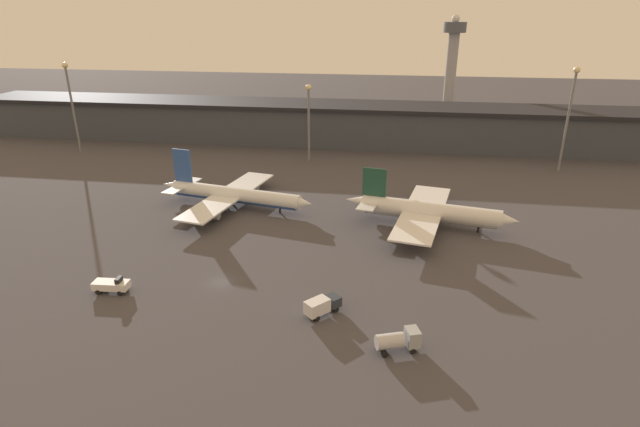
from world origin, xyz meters
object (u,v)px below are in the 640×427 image
Objects in this scene: airplane_0 at (233,195)px; service_vehicle_0 at (398,340)px; service_vehicle_2 at (112,285)px; airplane_1 at (427,211)px; control_tower at (452,60)px; service_vehicle_1 at (322,305)px.

airplane_0 is 62.86m from service_vehicle_0.
service_vehicle_0 is (39.22, -49.11, -1.27)m from airplane_0.
airplane_1 is at bearing 30.54° from service_vehicle_2.
airplane_1 is 118.66m from control_tower.
service_vehicle_1 is at bearing -101.43° from control_tower.
service_vehicle_0 is 47.89m from service_vehicle_2.
airplane_1 is 64.04m from service_vehicle_2.
airplane_1 is 5.76× the size of service_vehicle_0.
control_tower is (66.47, 151.93, 23.07)m from service_vehicle_2.
airplane_1 is at bearing -96.63° from control_tower.
service_vehicle_0 is (-5.86, -44.44, -1.60)m from airplane_1.
service_vehicle_2 is (-7.90, -40.59, -1.73)m from airplane_0.
airplane_0 is 1.07× the size of airplane_1.
control_tower reaches higher than service_vehicle_0.
airplane_1 reaches higher than service_vehicle_2.
airplane_0 is 41.39m from service_vehicle_2.
service_vehicle_1 is (27.58, -41.92, -1.41)m from airplane_0.
service_vehicle_0 is at bearing -86.64° from airplane_1.
airplane_1 is at bearing 4.96° from airplane_0.
service_vehicle_2 is at bearing -90.15° from airplane_0.
control_tower reaches higher than service_vehicle_1.
service_vehicle_1 is 0.14× the size of control_tower.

